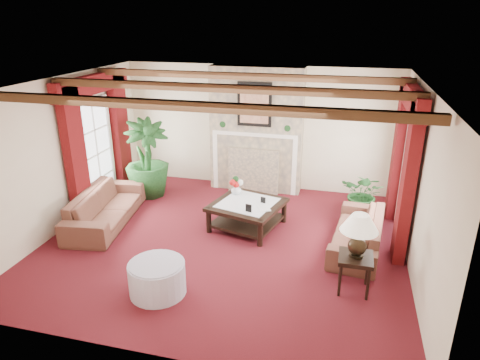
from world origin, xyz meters
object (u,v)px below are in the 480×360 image
(sofa_right, at_px, (358,226))
(side_table, at_px, (354,273))
(potted_palm, at_px, (148,175))
(coffee_table, at_px, (247,215))
(sofa_left, at_px, (105,202))
(ottoman, at_px, (157,278))

(sofa_right, height_order, side_table, sofa_right)
(potted_palm, bearing_deg, coffee_table, -21.63)
(sofa_right, relative_size, potted_palm, 1.08)
(sofa_left, relative_size, potted_palm, 1.21)
(side_table, bearing_deg, coffee_table, 141.36)
(coffee_table, bearing_deg, side_table, -24.24)
(potted_palm, bearing_deg, ottoman, -62.75)
(sofa_left, distance_m, side_table, 4.66)
(sofa_left, relative_size, sofa_right, 1.12)
(sofa_right, relative_size, coffee_table, 1.69)
(potted_palm, distance_m, side_table, 5.00)
(sofa_right, bearing_deg, side_table, 3.87)
(coffee_table, distance_m, side_table, 2.45)
(sofa_left, distance_m, sofa_right, 4.59)
(ottoman, bearing_deg, potted_palm, 117.25)
(sofa_left, distance_m, ottoman, 2.60)
(potted_palm, xyz_separation_m, ottoman, (1.66, -3.23, -0.23))
(ottoman, bearing_deg, side_table, 15.44)
(potted_palm, relative_size, ottoman, 2.31)
(sofa_left, distance_m, coffee_table, 2.67)
(coffee_table, bearing_deg, sofa_right, 7.31)
(coffee_table, distance_m, ottoman, 2.39)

